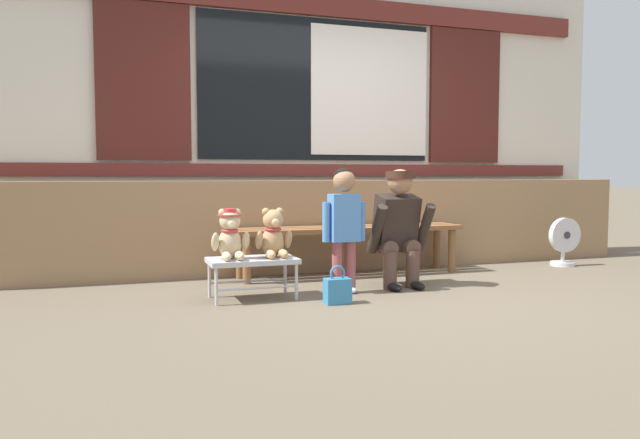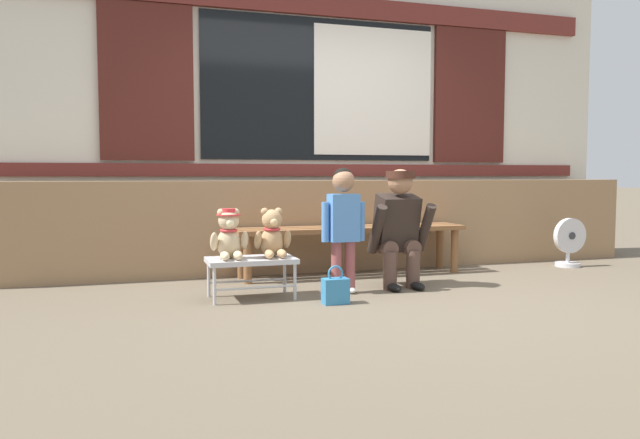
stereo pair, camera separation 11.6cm
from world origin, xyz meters
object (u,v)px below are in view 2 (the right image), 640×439
at_px(small_display_bench, 251,262).
at_px(wooden_bench_long, 351,234).
at_px(teddy_bear_with_hat, 229,235).
at_px(adult_crouching, 399,228).
at_px(child_standing, 343,216).
at_px(teddy_bear_plain, 272,235).
at_px(floor_fan, 569,243).
at_px(handbag_on_ground, 335,290).

bearing_deg(small_display_bench, wooden_bench_long, 35.53).
bearing_deg(teddy_bear_with_hat, adult_crouching, 4.23).
distance_m(teddy_bear_with_hat, child_standing, 0.88).
bearing_deg(adult_crouching, teddy_bear_plain, -174.46).
xyz_separation_m(teddy_bear_with_hat, teddy_bear_plain, (0.32, -0.00, -0.01)).
bearing_deg(floor_fan, teddy_bear_plain, -169.39).
bearing_deg(teddy_bear_plain, wooden_bench_long, 39.99).
height_order(adult_crouching, floor_fan, adult_crouching).
distance_m(teddy_bear_plain, adult_crouching, 1.07).
distance_m(wooden_bench_long, child_standing, 0.88).
bearing_deg(adult_crouching, teddy_bear_with_hat, -175.77).
distance_m(small_display_bench, teddy_bear_with_hat, 0.26).
distance_m(handbag_on_ground, floor_fan, 2.92).
bearing_deg(small_display_bench, child_standing, -1.12).
bearing_deg(teddy_bear_plain, teddy_bear_with_hat, 179.87).
relative_size(teddy_bear_plain, floor_fan, 0.76).
relative_size(wooden_bench_long, child_standing, 2.19).
height_order(teddy_bear_with_hat, teddy_bear_plain, same).
distance_m(wooden_bench_long, floor_fan, 2.23).
bearing_deg(floor_fan, child_standing, -166.86).
relative_size(small_display_bench, adult_crouching, 0.67).
relative_size(small_display_bench, child_standing, 0.67).
xyz_separation_m(teddy_bear_with_hat, adult_crouching, (1.39, 0.10, 0.01)).
distance_m(small_display_bench, floor_fan, 3.34).
bearing_deg(handbag_on_ground, teddy_bear_with_hat, 152.01).
relative_size(teddy_bear_plain, child_standing, 0.38).
height_order(wooden_bench_long, teddy_bear_with_hat, teddy_bear_with_hat).
relative_size(wooden_bench_long, teddy_bear_with_hat, 5.78).
bearing_deg(teddy_bear_plain, handbag_on_ground, -44.81).
xyz_separation_m(adult_crouching, handbag_on_ground, (-0.70, -0.47, -0.38)).
height_order(small_display_bench, adult_crouching, adult_crouching).
bearing_deg(child_standing, teddy_bear_with_hat, 178.94).
relative_size(wooden_bench_long, floor_fan, 4.37).
distance_m(small_display_bench, teddy_bear_plain, 0.25).
bearing_deg(child_standing, wooden_bench_long, 65.42).
relative_size(child_standing, adult_crouching, 1.01).
relative_size(small_display_bench, handbag_on_ground, 2.35).
distance_m(child_standing, floor_fan, 2.67).
distance_m(wooden_bench_long, teddy_bear_plain, 1.18).
bearing_deg(handbag_on_ground, child_standing, 62.33).
bearing_deg(adult_crouching, handbag_on_ground, -146.21).
bearing_deg(teddy_bear_with_hat, child_standing, -1.06).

